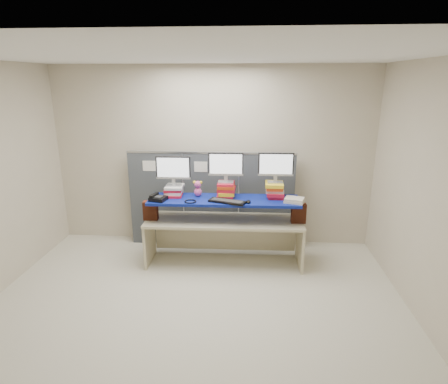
# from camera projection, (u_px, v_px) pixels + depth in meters

# --- Properties ---
(room) EXTENTS (5.00, 4.00, 2.80)m
(room) POSITION_uv_depth(u_px,v_px,m) (192.00, 195.00, 3.98)
(room) COLOR beige
(room) RESTS_ON ground
(cubicle_partition) EXTENTS (2.60, 0.06, 1.53)m
(cubicle_partition) POSITION_uv_depth(u_px,v_px,m) (211.00, 199.00, 5.86)
(cubicle_partition) COLOR #3D4248
(cubicle_partition) RESTS_ON ground
(desk) EXTENTS (2.23, 0.69, 0.67)m
(desk) POSITION_uv_depth(u_px,v_px,m) (224.00, 229.00, 5.33)
(desk) COLOR beige
(desk) RESTS_ON ground
(brick_pier_left) EXTENTS (0.20, 0.11, 0.27)m
(brick_pier_left) POSITION_uv_depth(u_px,v_px,m) (151.00, 210.00, 5.26)
(brick_pier_left) COLOR maroon
(brick_pier_left) RESTS_ON desk
(brick_pier_right) EXTENTS (0.20, 0.11, 0.27)m
(brick_pier_right) POSITION_uv_depth(u_px,v_px,m) (299.00, 213.00, 5.15)
(brick_pier_right) COLOR maroon
(brick_pier_right) RESTS_ON desk
(blue_board) EXTENTS (2.10, 0.57, 0.04)m
(blue_board) POSITION_uv_depth(u_px,v_px,m) (224.00, 200.00, 5.21)
(blue_board) COLOR navy
(blue_board) RESTS_ON brick_pier_left
(book_stack_left) EXTENTS (0.27, 0.32, 0.15)m
(book_stack_left) POSITION_uv_depth(u_px,v_px,m) (174.00, 191.00, 5.33)
(book_stack_left) COLOR red
(book_stack_left) RESTS_ON blue_board
(book_stack_center) EXTENTS (0.26, 0.31, 0.21)m
(book_stack_center) POSITION_uv_depth(u_px,v_px,m) (226.00, 190.00, 5.28)
(book_stack_center) COLOR red
(book_stack_center) RESTS_ON blue_board
(book_stack_right) EXTENTS (0.27, 0.31, 0.21)m
(book_stack_right) POSITION_uv_depth(u_px,v_px,m) (275.00, 190.00, 5.25)
(book_stack_right) COLOR red
(book_stack_right) RESTS_ON blue_board
(monitor_left) EXTENTS (0.49, 0.14, 0.42)m
(monitor_left) POSITION_uv_depth(u_px,v_px,m) (173.00, 169.00, 5.24)
(monitor_left) COLOR #B6B6BC
(monitor_left) RESTS_ON book_stack_left
(monitor_center) EXTENTS (0.49, 0.14, 0.42)m
(monitor_center) POSITION_uv_depth(u_px,v_px,m) (226.00, 166.00, 5.18)
(monitor_center) COLOR #B6B6BC
(monitor_center) RESTS_ON book_stack_center
(monitor_right) EXTENTS (0.49, 0.14, 0.42)m
(monitor_right) POSITION_uv_depth(u_px,v_px,m) (276.00, 166.00, 5.14)
(monitor_right) COLOR #B6B6BC
(monitor_right) RESTS_ON book_stack_right
(keyboard) EXTENTS (0.53, 0.31, 0.03)m
(keyboard) POSITION_uv_depth(u_px,v_px,m) (227.00, 201.00, 5.05)
(keyboard) COLOR black
(keyboard) RESTS_ON blue_board
(mouse) EXTENTS (0.08, 0.12, 0.04)m
(mouse) POSITION_uv_depth(u_px,v_px,m) (248.00, 202.00, 5.03)
(mouse) COLOR black
(mouse) RESTS_ON blue_board
(desk_phone) EXTENTS (0.25, 0.23, 0.09)m
(desk_phone) POSITION_uv_depth(u_px,v_px,m) (158.00, 198.00, 5.12)
(desk_phone) COLOR black
(desk_phone) RESTS_ON blue_board
(headset) EXTENTS (0.18, 0.18, 0.02)m
(headset) POSITION_uv_depth(u_px,v_px,m) (190.00, 201.00, 5.06)
(headset) COLOR black
(headset) RESTS_ON blue_board
(plush_toy) EXTENTS (0.13, 0.10, 0.23)m
(plush_toy) POSITION_uv_depth(u_px,v_px,m) (198.00, 188.00, 5.29)
(plush_toy) COLOR #E6579B
(plush_toy) RESTS_ON blue_board
(binder_stack) EXTENTS (0.30, 0.27, 0.06)m
(binder_stack) POSITION_uv_depth(u_px,v_px,m) (294.00, 200.00, 5.05)
(binder_stack) COLOR beige
(binder_stack) RESTS_ON blue_board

